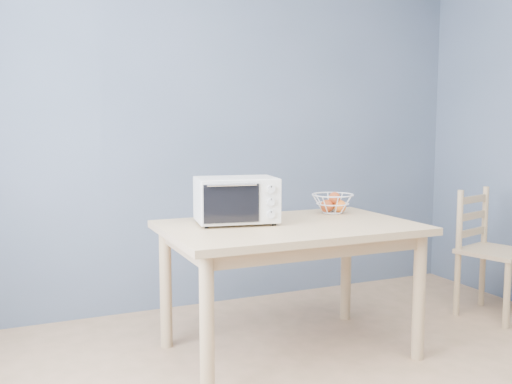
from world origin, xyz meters
name	(u,v)px	position (x,y,z in m)	size (l,w,h in m)	color
room	(431,125)	(0.00, 0.00, 1.30)	(4.01, 4.51, 2.61)	tan
dining_table	(289,242)	(0.03, 1.17, 0.65)	(1.40, 0.90, 0.75)	tan
toaster_oven	(233,200)	(-0.25, 1.31, 0.89)	(0.49, 0.38, 0.26)	silver
fruit_basket	(333,203)	(0.47, 1.42, 0.82)	(0.33, 0.33, 0.13)	white
dining_chair	(489,254)	(1.60, 1.21, 0.43)	(0.51, 0.51, 0.87)	tan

